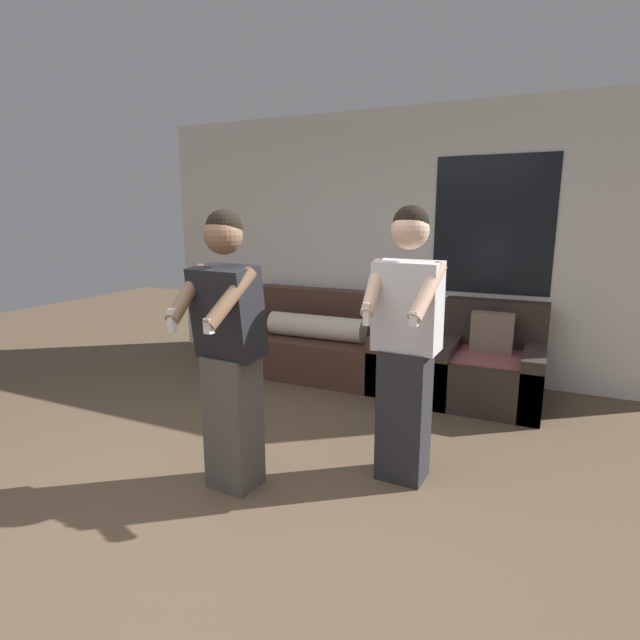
% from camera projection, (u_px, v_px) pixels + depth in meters
% --- Properties ---
extents(ground_plane, '(14.00, 14.00, 0.00)m').
position_uv_depth(ground_plane, '(193.00, 545.00, 2.54)').
color(ground_plane, brown).
extents(wall_back, '(5.44, 0.07, 2.70)m').
position_uv_depth(wall_back, '(394.00, 244.00, 5.21)').
color(wall_back, silver).
rests_on(wall_back, ground_plane).
extents(couch, '(1.86, 0.86, 0.86)m').
position_uv_depth(couch, '(322.00, 345.00, 5.26)').
color(couch, '#472D23').
rests_on(couch, ground_plane).
extents(armchair, '(0.92, 0.89, 0.87)m').
position_uv_depth(armchair, '(489.00, 368.00, 4.48)').
color(armchair, '#332823').
rests_on(armchair, ground_plane).
extents(side_table, '(0.52, 0.41, 0.86)m').
position_uv_depth(side_table, '(230.00, 306.00, 5.92)').
color(side_table, brown).
rests_on(side_table, ground_plane).
extents(person_left, '(0.45, 0.50, 1.68)m').
position_uv_depth(person_left, '(229.00, 351.00, 2.93)').
color(person_left, '#56514C').
rests_on(person_left, ground_plane).
extents(person_right, '(0.46, 0.47, 1.71)m').
position_uv_depth(person_right, '(406.00, 344.00, 3.03)').
color(person_right, '#28282D').
rests_on(person_right, ground_plane).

